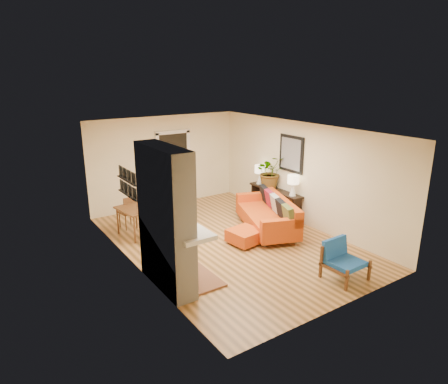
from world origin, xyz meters
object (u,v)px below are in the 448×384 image
(ottoman, at_px, (245,236))
(lamp_far, at_px, (260,172))
(lamp_near, at_px, (293,183))
(dining_table, at_px, (137,213))
(console_table, at_px, (275,195))
(sofa, at_px, (270,214))
(houseplant, at_px, (271,172))
(blue_chair, at_px, (342,258))

(ottoman, bearing_deg, lamp_far, 44.06)
(lamp_near, bearing_deg, dining_table, 158.73)
(console_table, bearing_deg, lamp_far, 90.00)
(lamp_far, bearing_deg, lamp_near, -90.00)
(sofa, xyz_separation_m, lamp_far, (0.80, 1.42, 0.67))
(ottoman, bearing_deg, houseplant, 35.63)
(lamp_near, xyz_separation_m, houseplant, (-0.01, 0.88, 0.11))
(dining_table, bearing_deg, houseplant, -8.46)
(blue_chair, relative_size, console_table, 0.40)
(lamp_far, bearing_deg, sofa, -119.41)
(sofa, bearing_deg, lamp_near, 4.86)
(ottoman, height_order, lamp_far, lamp_far)
(console_table, bearing_deg, sofa, -137.36)
(lamp_near, xyz_separation_m, lamp_far, (0.00, 1.35, 0.00))
(sofa, xyz_separation_m, blue_chair, (-0.43, -2.61, 0.01))
(lamp_near, distance_m, lamp_far, 1.35)
(ottoman, xyz_separation_m, dining_table, (-1.82, 1.85, 0.36))
(sofa, xyz_separation_m, houseplant, (0.79, 0.95, 0.78))
(dining_table, height_order, lamp_near, lamp_near)
(console_table, relative_size, lamp_far, 3.43)
(sofa, distance_m, ottoman, 1.12)
(ottoman, xyz_separation_m, lamp_far, (1.84, 1.78, 0.87))
(blue_chair, distance_m, houseplant, 3.84)
(lamp_near, relative_size, lamp_far, 1.00)
(houseplant, bearing_deg, console_table, -87.32)
(console_table, relative_size, lamp_near, 3.43)
(ottoman, relative_size, lamp_near, 1.38)
(lamp_far, distance_m, houseplant, 0.48)
(blue_chair, bearing_deg, console_table, 69.87)
(blue_chair, bearing_deg, lamp_near, 65.40)
(sofa, height_order, ottoman, sofa)
(dining_table, xyz_separation_m, console_table, (3.65, -0.76, 0.02))
(console_table, relative_size, houseplant, 2.05)
(console_table, xyz_separation_m, houseplant, (-0.01, 0.21, 0.60))
(sofa, distance_m, lamp_near, 1.05)
(houseplant, bearing_deg, lamp_far, 88.77)
(console_table, height_order, houseplant, houseplant)
(dining_table, relative_size, houseplant, 1.77)
(dining_table, relative_size, lamp_near, 2.97)
(blue_chair, distance_m, lamp_near, 3.02)
(blue_chair, bearing_deg, dining_table, 120.65)
(sofa, relative_size, houseplant, 2.72)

